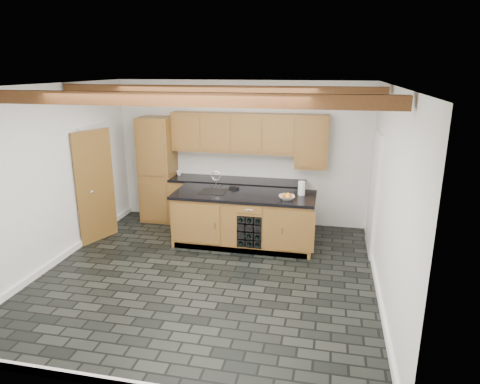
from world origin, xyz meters
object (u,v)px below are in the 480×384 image
object	(u,v)px
kitchen_scale	(234,187)
fruit_bowl	(287,198)
island	(244,219)
paper_towel	(302,188)

from	to	relation	value
kitchen_scale	fruit_bowl	size ratio (longest dim) A/B	0.70
island	fruit_bowl	bearing A→B (deg)	-13.01
paper_towel	island	bearing A→B (deg)	-171.79
fruit_bowl	paper_towel	world-z (taller)	paper_towel
paper_towel	fruit_bowl	bearing A→B (deg)	-124.58
island	kitchen_scale	world-z (taller)	kitchen_scale
island	paper_towel	distance (m)	1.14
kitchen_scale	fruit_bowl	distance (m)	1.09
island	kitchen_scale	bearing A→B (deg)	131.90
kitchen_scale	paper_towel	xyz separation A→B (m)	(1.21, -0.13, 0.09)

